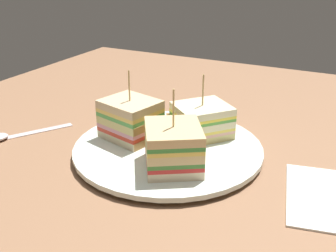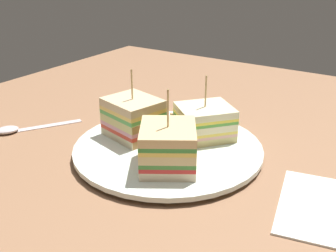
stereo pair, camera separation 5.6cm
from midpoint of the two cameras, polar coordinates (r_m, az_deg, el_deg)
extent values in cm
cube|color=#8A6145|center=(57.87, 2.76, -4.73)|extent=(107.07, 98.36, 1.80)
cylinder|color=silver|center=(57.32, 2.78, -3.69)|extent=(16.58, 16.58, 0.56)
cylinder|color=white|center=(57.04, 2.79, -3.14)|extent=(26.74, 26.74, 0.68)
cube|color=#D5C37A|center=(59.81, 7.83, -1.13)|extent=(10.17, 10.07, 1.00)
cube|color=#B2844C|center=(58.48, 4.46, -1.57)|extent=(4.51, 5.19, 1.00)
cube|color=#E3A898|center=(59.52, 7.86, -0.50)|extent=(10.17, 10.07, 0.44)
cube|color=#F0D24F|center=(59.34, 7.89, -0.11)|extent=(10.17, 10.07, 0.44)
cube|color=beige|center=(59.06, 7.93, 0.53)|extent=(10.17, 10.07, 1.00)
cube|color=#B2844C|center=(57.71, 4.52, 0.12)|extent=(4.51, 5.19, 1.00)
cube|color=#52A03F|center=(58.79, 7.96, 1.18)|extent=(10.17, 10.07, 0.44)
cube|color=yellow|center=(58.62, 7.99, 1.57)|extent=(10.17, 10.07, 0.44)
cube|color=beige|center=(58.36, 8.03, 2.23)|extent=(10.17, 10.07, 1.00)
cylinder|color=tan|center=(57.40, 8.19, 4.87)|extent=(0.24, 0.24, 4.67)
cube|color=beige|center=(59.68, -2.23, -0.90)|extent=(8.17, 9.02, 1.13)
cube|color=#B2844C|center=(57.13, 0.21, -2.05)|extent=(6.21, 1.88, 1.13)
cube|color=red|center=(59.33, -2.24, -0.15)|extent=(8.17, 9.02, 0.60)
cube|color=pink|center=(59.09, -2.25, 0.38)|extent=(8.17, 9.02, 0.60)
cube|color=#D0C37B|center=(58.76, -2.26, 1.16)|extent=(8.17, 9.02, 1.13)
cube|color=#9E7242|center=(56.17, 0.21, 0.08)|extent=(6.21, 1.88, 1.13)
cube|color=#53A550|center=(58.44, -2.28, 1.94)|extent=(8.17, 9.02, 0.60)
cube|color=#E9C65F|center=(58.22, -2.29, 2.48)|extent=(8.17, 9.02, 0.60)
cube|color=#D4B88C|center=(57.92, -2.30, 3.28)|extent=(8.17, 9.02, 1.13)
cylinder|color=tan|center=(57.01, -2.35, 5.91)|extent=(0.24, 0.24, 4.45)
cube|color=beige|center=(51.22, 3.12, -5.31)|extent=(10.11, 9.86, 1.12)
cube|color=#B2844C|center=(54.53, 2.99, -3.41)|extent=(3.81, 5.86, 1.12)
cube|color=red|center=(50.82, 3.14, -4.49)|extent=(10.11, 9.86, 0.55)
cube|color=#448638|center=(50.56, 3.15, -3.94)|extent=(10.11, 9.86, 0.55)
cube|color=#E0C688|center=(50.18, 3.17, -3.09)|extent=(10.11, 9.86, 1.12)
cube|color=#9E7242|center=(53.56, 3.04, -1.30)|extent=(3.81, 5.86, 1.12)
cube|color=#EDCD57|center=(49.82, 3.19, -2.24)|extent=(10.11, 9.86, 0.55)
cube|color=#3D8E3C|center=(49.58, 3.21, -1.66)|extent=(10.11, 9.86, 0.55)
cube|color=#DBB87F|center=(49.23, 3.23, -0.79)|extent=(10.11, 9.86, 1.12)
cylinder|color=tan|center=(48.08, 3.31, 2.45)|extent=(0.24, 0.24, 4.84)
cylinder|color=#D9B159|center=(56.47, 2.01, -2.68)|extent=(4.87, 4.88, 0.73)
cylinder|color=#E1B65A|center=(55.68, 4.70, -2.75)|extent=(3.95, 3.95, 0.70)
cylinder|color=#E4D678|center=(55.42, 3.05, -2.44)|extent=(5.24, 5.24, 0.65)
cylinder|color=#D6B359|center=(54.90, 2.40, -2.39)|extent=(4.25, 4.24, 0.40)
ellipsoid|color=#4D9D34|center=(64.13, 4.48, 0.72)|extent=(3.88, 4.04, 0.90)
ellipsoid|color=#469139|center=(64.33, 4.49, 0.95)|extent=(2.69, 4.36, 1.23)
ellipsoid|color=#5DB04E|center=(65.92, 5.57, 1.41)|extent=(5.06, 4.96, 1.25)
cylinder|color=red|center=(64.86, 6.28, 1.09)|extent=(4.66, 4.67, 0.73)
cube|color=silver|center=(68.29, -14.28, 0.06)|extent=(9.43, 6.56, 0.25)
ellipsoid|color=silver|center=(67.49, -19.79, -0.58)|extent=(4.34, 4.03, 1.00)
cube|color=white|center=(49.97, 24.66, -10.57)|extent=(15.37, 12.63, 0.50)
camera|label=1|loc=(0.03, -87.14, 1.25)|focal=42.80mm
camera|label=2|loc=(0.03, 92.86, -1.25)|focal=42.80mm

